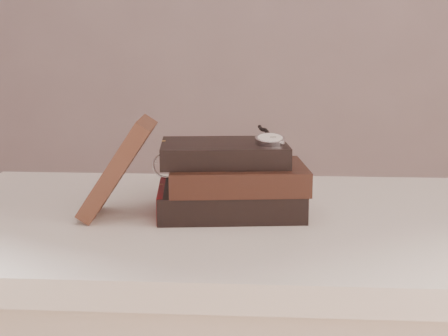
{
  "coord_description": "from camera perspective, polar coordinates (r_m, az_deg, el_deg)",
  "views": [
    {
      "loc": [
        0.06,
        -0.66,
        1.04
      ],
      "look_at": [
        -0.01,
        0.36,
        0.82
      ],
      "focal_mm": 51.89,
      "sensor_mm": 36.0,
      "label": 1
    }
  ],
  "objects": [
    {
      "name": "table",
      "position": [
        1.08,
        0.4,
        -8.77
      ],
      "size": [
        1.0,
        0.6,
        0.75
      ],
      "color": "silver",
      "rests_on": "ground"
    },
    {
      "name": "book_stack",
      "position": [
        1.05,
        0.62,
        -1.13
      ],
      "size": [
        0.25,
        0.19,
        0.12
      ],
      "color": "black",
      "rests_on": "table"
    },
    {
      "name": "eyeglasses",
      "position": [
        1.12,
        -3.86,
        0.31
      ],
      "size": [
        0.11,
        0.12,
        0.05
      ],
      "color": "silver",
      "rests_on": "book_stack"
    },
    {
      "name": "pocket_watch",
      "position": [
        1.03,
        4.03,
        2.58
      ],
      "size": [
        0.05,
        0.15,
        0.02
      ],
      "color": "silver",
      "rests_on": "book_stack"
    },
    {
      "name": "journal",
      "position": [
        1.04,
        -9.35,
        0.02
      ],
      "size": [
        0.13,
        0.11,
        0.16
      ],
      "primitive_type": "cube",
      "rotation": [
        0.0,
        0.59,
        0.06
      ],
      "color": "#3B1F16",
      "rests_on": "table"
    }
  ]
}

